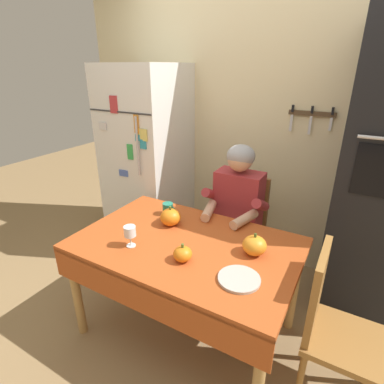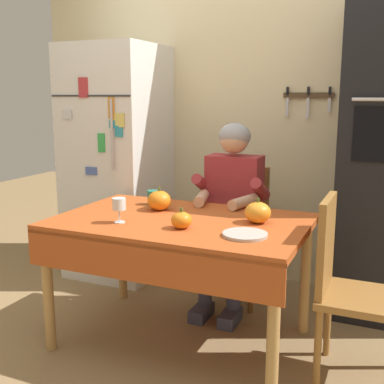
% 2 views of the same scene
% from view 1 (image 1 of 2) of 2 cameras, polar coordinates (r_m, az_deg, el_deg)
% --- Properties ---
extents(ground_plane, '(10.00, 10.00, 0.00)m').
position_cam_1_polar(ground_plane, '(2.37, -2.38, -25.82)').
color(ground_plane, '#93754C').
rests_on(ground_plane, ground).
extents(back_wall_assembly, '(3.70, 0.13, 2.60)m').
position_cam_1_polar(back_wall_assembly, '(2.82, 13.09, 12.49)').
color(back_wall_assembly, beige).
rests_on(back_wall_assembly, ground).
extents(refrigerator, '(0.68, 0.71, 1.80)m').
position_cam_1_polar(refrigerator, '(3.03, -8.34, 5.74)').
color(refrigerator, white).
rests_on(refrigerator, ground).
extents(dining_table, '(1.40, 0.90, 0.74)m').
position_cam_1_polar(dining_table, '(1.98, -1.49, -11.72)').
color(dining_table, tan).
rests_on(dining_table, ground).
extents(chair_behind_person, '(0.40, 0.40, 0.93)m').
position_cam_1_polar(chair_behind_person, '(2.64, 9.36, -6.25)').
color(chair_behind_person, brown).
rests_on(chair_behind_person, ground).
extents(seated_person, '(0.47, 0.55, 1.25)m').
position_cam_1_polar(seated_person, '(2.37, 8.06, -3.44)').
color(seated_person, '#38384C').
rests_on(seated_person, ground).
extents(chair_right_side, '(0.40, 0.40, 0.93)m').
position_cam_1_polar(chair_right_side, '(1.90, 24.89, -21.61)').
color(chair_right_side, '#9E6B33').
rests_on(chair_right_side, ground).
extents(coffee_mug, '(0.11, 0.08, 0.09)m').
position_cam_1_polar(coffee_mug, '(2.27, -4.54, -3.19)').
color(coffee_mug, '#237F66').
rests_on(coffee_mug, dining_table).
extents(wine_glass, '(0.07, 0.07, 0.14)m').
position_cam_1_polar(wine_glass, '(1.90, -11.65, -7.43)').
color(wine_glass, white).
rests_on(wine_glass, dining_table).
extents(pumpkin_large, '(0.14, 0.14, 0.14)m').
position_cam_1_polar(pumpkin_large, '(1.85, 11.70, -9.84)').
color(pumpkin_large, orange).
rests_on(pumpkin_large, dining_table).
extents(pumpkin_medium, '(0.11, 0.11, 0.11)m').
position_cam_1_polar(pumpkin_medium, '(1.76, -1.77, -11.60)').
color(pumpkin_medium, orange).
rests_on(pumpkin_medium, dining_table).
extents(pumpkin_small, '(0.15, 0.15, 0.14)m').
position_cam_1_polar(pumpkin_small, '(2.12, -4.08, -4.73)').
color(pumpkin_small, orange).
rests_on(pumpkin_small, dining_table).
extents(serving_tray, '(0.22, 0.22, 0.02)m').
position_cam_1_polar(serving_tray, '(1.66, 8.87, -15.91)').
color(serving_tray, '#B7B2A8').
rests_on(serving_tray, dining_table).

